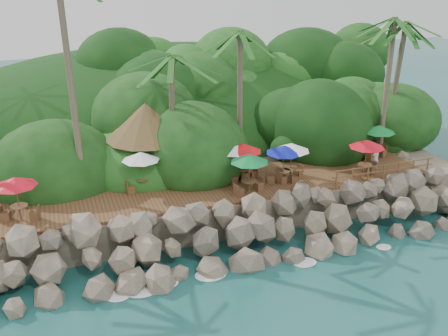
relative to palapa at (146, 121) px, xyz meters
name	(u,v)px	position (x,y,z in m)	size (l,w,h in m)	color
ground	(262,269)	(3.95, -9.24, -5.79)	(140.00, 140.00, 0.00)	#19514F
land_base	(183,151)	(3.95, 6.76, -4.74)	(32.00, 25.20, 2.10)	gray
jungle_hill	(162,135)	(3.95, 14.26, -5.79)	(44.80, 28.00, 15.40)	#143811
seawall	(248,232)	(3.95, -7.24, -4.64)	(29.00, 4.00, 2.30)	gray
terrace	(224,186)	(3.95, -3.24, -3.59)	(26.00, 5.00, 0.20)	brown
jungle_foliage	(186,168)	(3.95, 5.76, -5.79)	(44.00, 16.00, 12.00)	#143811
foam_line	(259,266)	(3.95, -8.94, -5.76)	(25.20, 0.80, 0.06)	white
palms	(217,22)	(4.43, -0.51, 5.76)	(34.98, 7.16, 13.84)	brown
palapa	(146,121)	(0.00, 0.00, 0.00)	(5.07, 5.07, 4.60)	brown
dining_clusters	(246,153)	(5.27, -3.47, -1.48)	(24.97, 4.95, 2.42)	brown
railing	(384,170)	(13.56, -5.59, -2.88)	(7.20, 0.10, 1.00)	brown
waiter	(376,158)	(14.01, -4.06, -2.71)	(0.57, 0.38, 1.57)	silver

